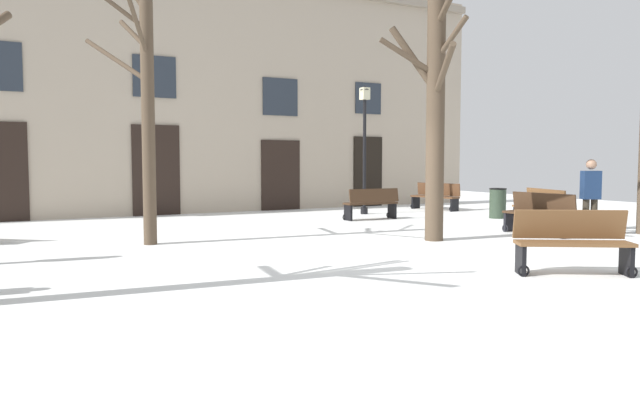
{
  "coord_description": "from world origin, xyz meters",
  "views": [
    {
      "loc": [
        -5.75,
        -9.02,
        1.64
      ],
      "look_at": [
        0.0,
        1.76,
        0.82
      ],
      "focal_mm": 33.31,
      "sensor_mm": 36.0,
      "label": 1
    }
  ],
  "objects": [
    {
      "name": "bench_back_to_back_left",
      "position": [
        5.84,
        1.23,
        0.48
      ],
      "size": [
        0.95,
        1.74,
        0.94
      ],
      "rotation": [
        0.0,
        0.0,
        4.41
      ],
      "color": "brown",
      "rests_on": "ground"
    },
    {
      "name": "tree_foreground",
      "position": [
        -3.32,
        2.67,
        2.71
      ],
      "size": [
        1.2,
        2.74,
        5.54
      ],
      "color": "#4C3D2D",
      "rests_on": "ground"
    },
    {
      "name": "streetlamp",
      "position": [
        3.9,
        6.21,
        2.37
      ],
      "size": [
        0.3,
        0.3,
        3.88
      ],
      "color": "black",
      "rests_on": "ground"
    },
    {
      "name": "bench_near_center_tree",
      "position": [
        3.16,
        4.67,
        0.45
      ],
      "size": [
        1.59,
        0.49,
        0.86
      ],
      "rotation": [
        0.0,
        0.0,
        3.11
      ],
      "color": "#3D2819",
      "rests_on": "ground"
    },
    {
      "name": "person_strolling",
      "position": [
        5.45,
        -0.47,
        0.92
      ],
      "size": [
        0.44,
        0.36,
        1.66
      ],
      "rotation": [
        0.0,
        0.0,
        5.83
      ],
      "color": "#2D271E",
      "rests_on": "ground"
    },
    {
      "name": "bench_by_litter_bin",
      "position": [
        1.42,
        -3.28,
        0.47
      ],
      "size": [
        1.61,
        1.23,
        0.93
      ],
      "rotation": [
        0.0,
        0.0,
        5.73
      ],
      "color": "brown",
      "rests_on": "ground"
    },
    {
      "name": "bench_near_lamp",
      "position": [
        6.82,
        6.42,
        0.45
      ],
      "size": [
        0.87,
        1.76,
        0.88
      ],
      "rotation": [
        0.0,
        0.0,
        4.97
      ],
      "color": "#51331E",
      "rests_on": "ground"
    },
    {
      "name": "ground_plane",
      "position": [
        0.0,
        0.0,
        0.0
      ],
      "size": [
        31.7,
        31.7,
        0.0
      ],
      "primitive_type": "plane",
      "color": "white"
    },
    {
      "name": "building_facade",
      "position": [
        -0.0,
        8.98,
        3.82
      ],
      "size": [
        19.81,
        0.6,
        7.57
      ],
      "color": "tan",
      "rests_on": "ground"
    },
    {
      "name": "tree_right_of_center",
      "position": [
        1.93,
        0.48,
        2.61
      ],
      "size": [
        1.31,
        1.77,
        5.06
      ],
      "color": "#4C3D2D",
      "rests_on": "ground"
    },
    {
      "name": "litter_bin",
      "position": [
        6.53,
        3.34,
        0.43
      ],
      "size": [
        0.48,
        0.48,
        0.85
      ],
      "color": "#2D3D2D",
      "rests_on": "ground"
    },
    {
      "name": "bench_facing_shops",
      "position": [
        4.63,
        0.18,
        0.47
      ],
      "size": [
        0.61,
        1.64,
        0.92
      ],
      "rotation": [
        0.0,
        0.0,
        4.81
      ],
      "color": "#3D2819",
      "rests_on": "ground"
    }
  ]
}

